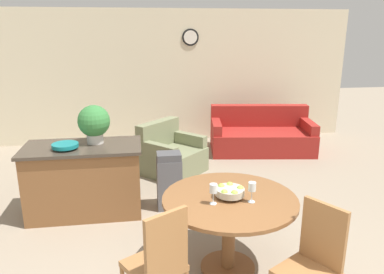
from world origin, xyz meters
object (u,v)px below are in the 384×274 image
kitchen_island (85,179)px  potted_plant (94,122)px  teal_bowl (65,146)px  wine_glass_left (213,189)px  wine_glass_right (252,188)px  couch (261,136)px  dining_chair_near_left (159,260)px  armchair (171,156)px  fruit_bowl (230,191)px  dining_table (229,214)px  dining_chair_near_right (313,260)px  trash_bin (169,181)px

kitchen_island → potted_plant: size_ratio=2.97×
teal_bowl → wine_glass_left: bearing=-43.7°
wine_glass_right → couch: 4.02m
dining_chair_near_left → armchair: (0.40, 3.23, -0.24)m
fruit_bowl → wine_glass_left: (-0.18, -0.11, 0.08)m
fruit_bowl → wine_glass_left: 0.23m
fruit_bowl → kitchen_island: 2.14m
dining_table → couch: couch is taller
fruit_bowl → wine_glass_left: bearing=-149.4°
dining_chair_near_left → kitchen_island: size_ratio=0.68×
dining_chair_near_right → kitchen_island: size_ratio=0.68×
dining_chair_near_left → fruit_bowl: bearing=5.4°
wine_glass_left → teal_bowl: teal_bowl is taller
kitchen_island → dining_chair_near_left: bearing=-67.4°
teal_bowl → potted_plant: potted_plant is taller
dining_chair_near_right → wine_glass_left: 1.00m
potted_plant → kitchen_island: bearing=-146.3°
dining_chair_near_left → kitchen_island: bearing=81.6°
couch → armchair: bearing=-146.0°
trash_bin → fruit_bowl: bearing=-72.5°
dining_chair_near_right → teal_bowl: (-2.22, 2.05, 0.42)m
dining_chair_near_right → potted_plant: 3.02m
wine_glass_right → teal_bowl: size_ratio=0.62×
potted_plant → wine_glass_left: bearing=-54.5°
dining_table → teal_bowl: teal_bowl is taller
couch → armchair: couch is taller
trash_bin → armchair: armchair is taller
dining_table → armchair: bearing=96.5°
dining_table → wine_glass_right: (0.17, -0.12, 0.32)m
dining_chair_near_right → potted_plant: potted_plant is taller
fruit_bowl → kitchen_island: (-1.53, 1.45, -0.39)m
teal_bowl → potted_plant: bearing=32.2°
wine_glass_right → kitchen_island: (-1.70, 1.58, -0.46)m
trash_bin → couch: couch is taller
fruit_bowl → teal_bowl: size_ratio=0.87×
fruit_bowl → potted_plant: bearing=131.4°
kitchen_island → couch: (3.07, 2.15, -0.17)m
wine_glass_left → potted_plant: size_ratio=0.40×
dining_chair_near_right → armchair: (-0.83, 3.42, -0.24)m
dining_chair_near_right → kitchen_island: 2.97m
dining_chair_near_left → trash_bin: 1.96m
wine_glass_left → couch: bearing=65.1°
dining_table → dining_chair_near_left: dining_chair_near_left is taller
teal_bowl → couch: size_ratio=0.15×
dining_table → armchair: (-0.31, 2.71, -0.32)m
dining_table → wine_glass_right: size_ratio=6.59×
dining_table → trash_bin: size_ratio=1.67×
teal_bowl → potted_plant: (0.33, 0.21, 0.22)m
wine_glass_right → fruit_bowl: bearing=144.8°
wine_glass_left → wine_glass_right: 0.35m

